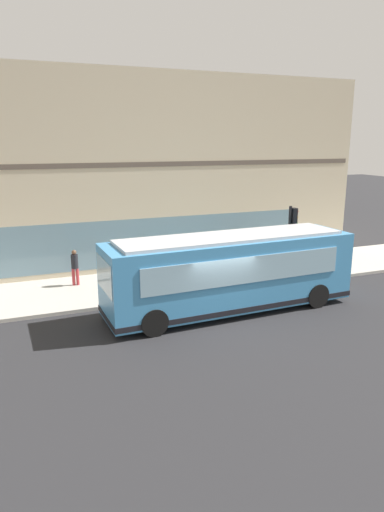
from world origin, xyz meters
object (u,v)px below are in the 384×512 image
(pedestrian_by_light_pole, at_px, (250,244))
(fire_hydrant, at_px, (314,258))
(traffic_light_near_corner, at_px, (292,229))
(city_bus_nearside, at_px, (230,273))
(pedestrian_near_building_entrance, at_px, (171,262))
(pedestrian_walking_along_curb, at_px, (75,265))

(pedestrian_by_light_pole, bearing_deg, fire_hydrant, -117.81)
(traffic_light_near_corner, relative_size, fire_hydrant, 4.78)
(traffic_light_near_corner, bearing_deg, pedestrian_by_light_pole, 6.43)
(traffic_light_near_corner, bearing_deg, fire_hydrant, -57.09)
(city_bus_nearside, distance_m, pedestrian_by_light_pole, 6.91)
(fire_hydrant, distance_m, pedestrian_by_light_pole, 3.50)
(pedestrian_near_building_entrance, distance_m, pedestrian_by_light_pole, 5.25)
(city_bus_nearside, xyz_separation_m, pedestrian_near_building_entrance, (4.10, 1.04, -0.48))
(city_bus_nearside, relative_size, traffic_light_near_corner, 2.86)
(pedestrian_near_building_entrance, bearing_deg, pedestrian_walking_along_curb, 76.52)
(city_bus_nearside, relative_size, fire_hydrant, 13.69)
(pedestrian_walking_along_curb, bearing_deg, pedestrian_by_light_pole, -86.86)
(fire_hydrant, relative_size, pedestrian_by_light_pole, 0.40)
(traffic_light_near_corner, distance_m, pedestrian_by_light_pole, 3.62)
(city_bus_nearside, bearing_deg, pedestrian_by_light_pole, -35.11)
(fire_hydrant, bearing_deg, pedestrian_by_light_pole, 62.19)
(pedestrian_near_building_entrance, xyz_separation_m, pedestrian_by_light_pole, (1.55, -5.01, 0.14))
(pedestrian_walking_along_curb, bearing_deg, pedestrian_near_building_entrance, -103.48)
(fire_hydrant, bearing_deg, traffic_light_near_corner, 122.91)
(city_bus_nearside, xyz_separation_m, traffic_light_near_corner, (2.33, -4.34, 1.06))
(city_bus_nearside, height_order, fire_hydrant, city_bus_nearside)
(traffic_light_near_corner, xyz_separation_m, fire_hydrant, (1.72, -2.66, -2.11))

